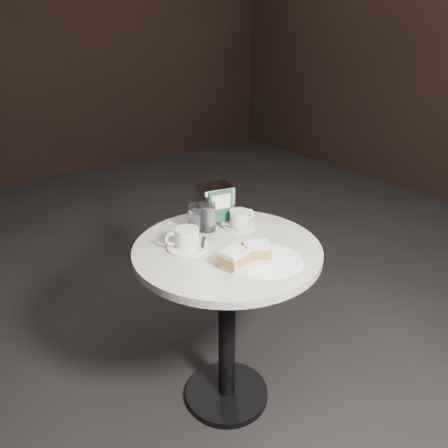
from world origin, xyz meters
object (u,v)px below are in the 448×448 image
at_px(cafe_table, 227,292).
at_px(coffee_cup_left, 187,240).
at_px(beignet_plate, 244,256).
at_px(coffee_cup_right, 240,220).
at_px(water_glass_right, 207,217).
at_px(napkin_dispenser, 215,203).
at_px(water_glass_left, 196,218).

height_order(cafe_table, coffee_cup_left, coffee_cup_left).
distance_m(beignet_plate, coffee_cup_right, 0.28).
bearing_deg(water_glass_right, beignet_plate, -98.41).
height_order(beignet_plate, napkin_dispenser, napkin_dispenser).
bearing_deg(coffee_cup_left, beignet_plate, -38.55).
bearing_deg(beignet_plate, water_glass_right, 81.59).
distance_m(coffee_cup_left, napkin_dispenser, 0.27).
bearing_deg(water_glass_left, cafe_table, -85.63).
relative_size(cafe_table, napkin_dispenser, 4.91).
bearing_deg(beignet_plate, coffee_cup_left, 117.65).
bearing_deg(coffee_cup_right, water_glass_left, 152.03).
xyz_separation_m(beignet_plate, coffee_cup_left, (-0.10, 0.20, 0.01)).
height_order(cafe_table, napkin_dispenser, napkin_dispenser).
xyz_separation_m(coffee_cup_left, napkin_dispenser, (0.23, 0.14, 0.04)).
height_order(coffee_cup_left, coffee_cup_right, coffee_cup_left).
bearing_deg(coffee_cup_right, cafe_table, -144.76).
bearing_deg(napkin_dispenser, coffee_cup_left, -136.76).
bearing_deg(coffee_cup_right, coffee_cup_left, -175.22).
xyz_separation_m(water_glass_left, water_glass_right, (0.04, -0.02, 0.00)).
bearing_deg(cafe_table, beignet_plate, -99.63).
xyz_separation_m(coffee_cup_right, napkin_dispenser, (-0.04, 0.11, 0.05)).
height_order(cafe_table, beignet_plate, beignet_plate).
xyz_separation_m(coffee_cup_right, water_glass_right, (-0.12, 0.05, 0.02)).
height_order(cafe_table, coffee_cup_right, coffee_cup_right).
distance_m(coffee_cup_left, water_glass_left, 0.16).
bearing_deg(beignet_plate, water_glass_left, 88.78).
height_order(beignet_plate, water_glass_right, water_glass_right).
distance_m(cafe_table, napkin_dispenser, 0.37).
bearing_deg(cafe_table, coffee_cup_left, 148.29).
xyz_separation_m(cafe_table, coffee_cup_left, (-0.13, 0.08, 0.23)).
bearing_deg(coffee_cup_right, beignet_plate, -127.23).
relative_size(beignet_plate, water_glass_right, 1.85).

